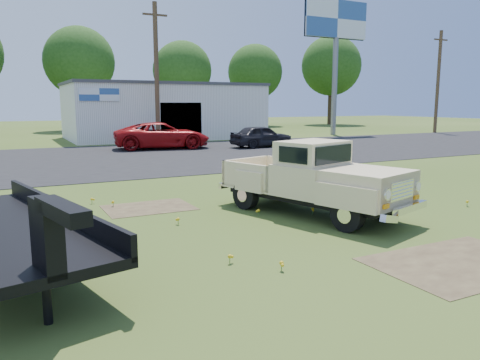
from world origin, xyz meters
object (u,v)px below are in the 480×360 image
object	(u,v)px
vintage_pickup_truck	(312,178)
red_pickup	(162,136)
billboard	(336,31)
dark_sedan	(262,136)

from	to	relation	value
vintage_pickup_truck	red_pickup	xyz separation A→B (m)	(1.83, 17.48, -0.12)
billboard	red_pickup	xyz separation A→B (m)	(-16.83, -5.50, -7.77)
red_pickup	billboard	bearing A→B (deg)	-63.29
billboard	vintage_pickup_truck	bearing A→B (deg)	-129.08
vintage_pickup_truck	dark_sedan	size ratio (longest dim) A/B	1.26
billboard	vintage_pickup_truck	distance (m)	30.57
vintage_pickup_truck	dark_sedan	distance (m)	17.43
billboard	red_pickup	size ratio (longest dim) A/B	2.00
vintage_pickup_truck	red_pickup	bearing A→B (deg)	66.70
vintage_pickup_truck	dark_sedan	xyz separation A→B (m)	(7.53, 15.71, -0.23)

